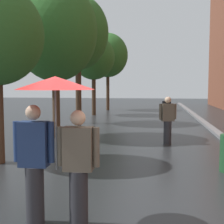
# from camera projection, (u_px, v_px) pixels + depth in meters

# --- Properties ---
(ground_plane) EXTENTS (80.00, 80.00, 0.00)m
(ground_plane) POSITION_uv_depth(u_px,v_px,m) (104.00, 220.00, 4.64)
(ground_plane) COLOR #26282B
(kerb_strip) EXTENTS (0.30, 36.00, 0.12)m
(kerb_strip) POSITION_uv_depth(u_px,v_px,m) (210.00, 127.00, 14.08)
(kerb_strip) COLOR slate
(kerb_strip) RESTS_ON ground
(street_tree_1) EXTENTS (3.07, 3.07, 5.73)m
(street_tree_1) POSITION_uv_depth(u_px,v_px,m) (55.00, 31.00, 11.45)
(street_tree_1) COLOR #473323
(street_tree_1) RESTS_ON ground
(street_tree_2) EXTENTS (3.05, 3.05, 6.37)m
(street_tree_2) POSITION_uv_depth(u_px,v_px,m) (78.00, 33.00, 15.69)
(street_tree_2) COLOR #473323
(street_tree_2) RESTS_ON ground
(street_tree_3) EXTENTS (2.68, 2.68, 5.08)m
(street_tree_3) POSITION_uv_depth(u_px,v_px,m) (94.00, 58.00, 20.01)
(street_tree_3) COLOR #473323
(street_tree_3) RESTS_ON ground
(street_tree_4) EXTENTS (3.04, 3.04, 5.83)m
(street_tree_4) POSITION_uv_depth(u_px,v_px,m) (108.00, 55.00, 23.90)
(street_tree_4) COLOR #473323
(street_tree_4) RESTS_ON ground
(couple_under_umbrella) EXTENTS (1.22, 1.08, 2.09)m
(couple_under_umbrella) POSITION_uv_depth(u_px,v_px,m) (55.00, 129.00, 4.34)
(couple_under_umbrella) COLOR #2D2D33
(couple_under_umbrella) RESTS_ON ground
(pedestrian_walking_midground) EXTENTS (0.57, 0.40, 1.57)m
(pedestrian_walking_midground) POSITION_uv_depth(u_px,v_px,m) (168.00, 119.00, 10.46)
(pedestrian_walking_midground) COLOR #2D2D33
(pedestrian_walking_midground) RESTS_ON ground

